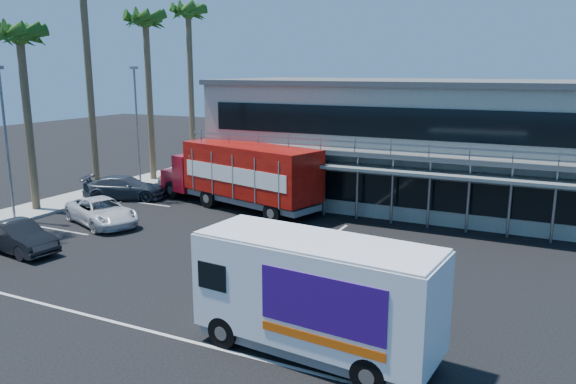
% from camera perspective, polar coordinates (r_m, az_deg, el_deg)
% --- Properties ---
extents(ground, '(120.00, 120.00, 0.00)m').
position_cam_1_polar(ground, '(23.25, -5.71, -7.63)').
color(ground, black).
rests_on(ground, ground).
extents(building, '(22.40, 12.00, 7.30)m').
position_cam_1_polar(building, '(34.79, 11.65, 5.09)').
color(building, gray).
rests_on(building, ground).
extents(curb_strip, '(3.00, 32.00, 0.16)m').
position_cam_1_polar(curb_strip, '(37.03, -20.72, -0.66)').
color(curb_strip, '#A5A399').
rests_on(curb_strip, ground).
extents(palm_c, '(2.80, 2.80, 10.75)m').
position_cam_1_polar(palm_c, '(34.17, -25.55, 13.38)').
color(palm_c, brown).
rests_on(palm_c, ground).
extents(palm_e, '(2.80, 2.80, 12.25)m').
position_cam_1_polar(palm_e, '(41.14, -14.24, 15.72)').
color(palm_e, brown).
rests_on(palm_e, ground).
extents(palm_f, '(2.80, 2.80, 13.25)m').
position_cam_1_polar(palm_f, '(45.78, -10.08, 16.66)').
color(palm_f, brown).
rests_on(palm_f, ground).
extents(light_pole_near, '(0.50, 0.25, 8.09)m').
position_cam_1_polar(light_pole_near, '(32.55, -26.74, 5.03)').
color(light_pole_near, gray).
rests_on(light_pole_near, ground).
extents(light_pole_far, '(0.50, 0.25, 8.09)m').
position_cam_1_polar(light_pole_far, '(39.36, -15.10, 6.98)').
color(light_pole_far, gray).
rests_on(light_pole_far, ground).
extents(red_truck, '(11.43, 5.44, 3.75)m').
position_cam_1_polar(red_truck, '(32.28, -4.80, 1.89)').
color(red_truck, maroon).
rests_on(red_truck, ground).
extents(white_van, '(7.10, 2.97, 3.38)m').
position_cam_1_polar(white_van, '(15.90, 2.84, -10.35)').
color(white_van, white).
rests_on(white_van, ground).
extents(parked_car_b, '(4.36, 1.99, 1.39)m').
position_cam_1_polar(parked_car_b, '(27.48, -25.78, -4.15)').
color(parked_car_b, black).
rests_on(parked_car_b, ground).
extents(parked_car_c, '(5.43, 3.95, 1.37)m').
position_cam_1_polar(parked_car_c, '(30.71, -18.39, -1.90)').
color(parked_car_c, silver).
rests_on(parked_car_c, ground).
extents(parked_car_d, '(5.39, 3.93, 1.45)m').
position_cam_1_polar(parked_car_d, '(36.27, -16.26, 0.44)').
color(parked_car_d, '#2F353F').
rests_on(parked_car_d, ground).
extents(parked_car_e, '(5.00, 3.01, 1.59)m').
position_cam_1_polar(parked_car_e, '(36.82, -9.46, 1.06)').
color(parked_car_e, slate).
rests_on(parked_car_e, ground).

